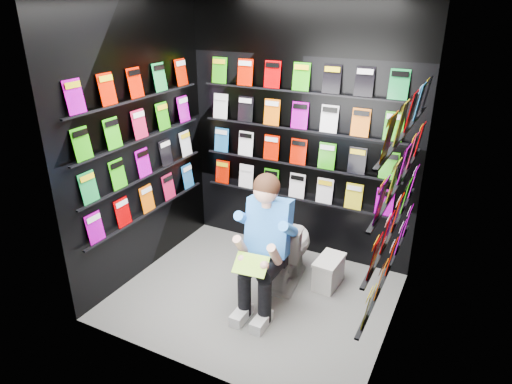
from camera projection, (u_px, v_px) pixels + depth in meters
The scene contains 13 objects.
floor at pixel (254, 296), 4.22m from camera, with size 2.40×2.40×0.00m, color slate.
wall_back at pixel (300, 134), 4.53m from camera, with size 2.40×0.04×2.60m, color black.
wall_front at pixel (182, 211), 2.89m from camera, with size 2.40×0.04×2.60m, color black.
wall_left at pixel (139, 144), 4.21m from camera, with size 0.04×2.00×2.60m, color black.
wall_right at pixel (405, 190), 3.21m from camera, with size 0.04×2.00×2.60m, color black.
comics_back at pixel (299, 134), 4.50m from camera, with size 2.10×0.06×1.37m, color orange, non-canonical shape.
comics_left at pixel (141, 144), 4.20m from camera, with size 0.06×1.70×1.37m, color orange, non-canonical shape.
comics_right at pixel (401, 189), 3.22m from camera, with size 0.06×1.70×1.37m, color orange, non-canonical shape.
toilet at pixel (287, 247), 4.33m from camera, with size 0.42×0.75×0.73m, color white.
longbox at pixel (328, 273), 4.34m from camera, with size 0.19×0.35×0.26m, color silver.
longbox_lid at pixel (329, 260), 4.28m from camera, with size 0.21×0.37×0.03m, color silver.
reader at pixel (270, 227), 3.86m from camera, with size 0.50×0.73×1.34m, color blue, non-canonical shape.
held_comic at pixel (251, 265), 3.64m from camera, with size 0.28×0.01×0.19m, color green.
Camera 1 is at (1.61, -3.11, 2.55)m, focal length 32.00 mm.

